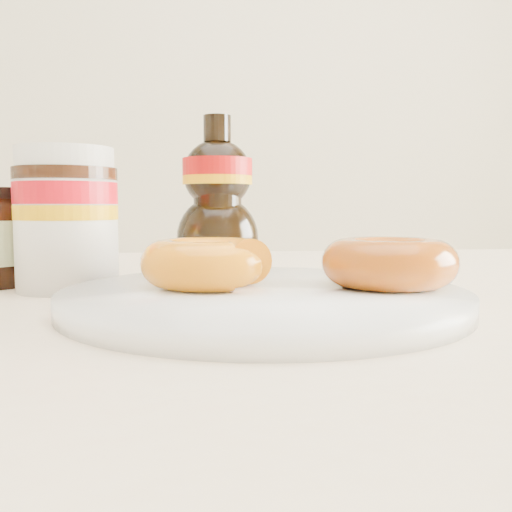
{
  "coord_description": "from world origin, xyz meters",
  "views": [
    {
      "loc": [
        -0.06,
        -0.4,
        0.83
      ],
      "look_at": [
        -0.01,
        0.06,
        0.79
      ],
      "focal_mm": 40.0,
      "sensor_mm": 36.0,
      "label": 1
    }
  ],
  "objects": [
    {
      "name": "dining_table",
      "position": [
        0.0,
        0.1,
        0.67
      ],
      "size": [
        1.4,
        0.9,
        0.75
      ],
      "color": "beige",
      "rests_on": "ground"
    },
    {
      "name": "plate",
      "position": [
        -0.01,
        0.01,
        0.76
      ],
      "size": [
        0.3,
        0.3,
        0.01
      ],
      "color": "white",
      "rests_on": "dining_table"
    },
    {
      "name": "donut_bitten",
      "position": [
        -0.05,
        0.03,
        0.78
      ],
      "size": [
        0.13,
        0.13,
        0.04
      ],
      "primitive_type": "torus",
      "rotation": [
        0.0,
        0.0,
        0.25
      ],
      "color": "orange",
      "rests_on": "plate"
    },
    {
      "name": "donut_whole",
      "position": [
        0.09,
        0.02,
        0.78
      ],
      "size": [
        0.14,
        0.14,
        0.04
      ],
      "primitive_type": "torus",
      "rotation": [
        0.0,
        0.0,
        -0.41
      ],
      "color": "#933009",
      "rests_on": "plate"
    },
    {
      "name": "nutella_jar",
      "position": [
        -0.17,
        0.13,
        0.82
      ],
      "size": [
        0.09,
        0.09,
        0.13
      ],
      "rotation": [
        0.0,
        0.0,
        0.21
      ],
      "color": "white",
      "rests_on": "dining_table"
    },
    {
      "name": "syrup_bottle",
      "position": [
        -0.03,
        0.21,
        0.84
      ],
      "size": [
        0.11,
        0.1,
        0.17
      ],
      "primitive_type": null,
      "rotation": [
        0.0,
        0.0,
        -0.28
      ],
      "color": "black",
      "rests_on": "dining_table"
    }
  ]
}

